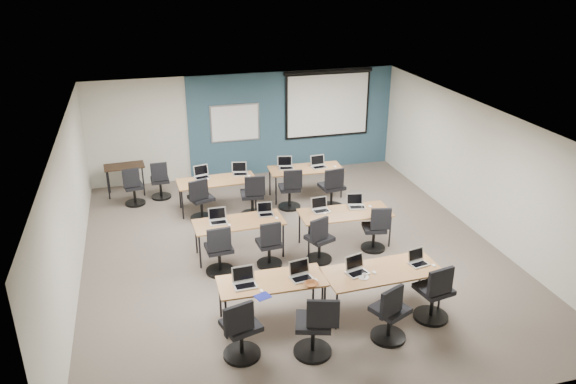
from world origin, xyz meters
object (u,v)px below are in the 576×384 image
object	(u,v)px
task_chair_8	(201,203)
laptop_10	(286,165)
task_chair_2	(390,317)
training_table_mid_left	(239,224)
task_chair_5	(270,248)
task_chair_11	(332,192)
task_chair_6	(319,243)
task_chair_1	(315,330)
task_chair_9	(253,199)
training_table_back_right	(306,170)
task_chair_3	(434,297)
training_table_back_left	(217,182)
laptop_4	(218,219)
training_table_mid_right	(345,214)
laptop_6	(320,208)
task_chair_10	(290,192)
spare_chair_a	(160,183)
task_chair_7	(376,232)
laptop_1	(301,274)
laptop_8	(202,175)
training_table_front_right	(382,272)
laptop_3	(418,260)
spare_chair_b	(134,190)
laptop_9	(240,171)
whiteboard	(235,123)
utility_table	(124,169)
laptop_0	(244,281)
task_chair_4	(219,254)
task_chair_0	(241,334)
laptop_7	(356,204)
projector_screen	(328,100)
laptop_5	(266,212)
training_table_front_left	(272,283)
laptop_11	(319,164)

from	to	relation	value
task_chair_8	laptop_10	size ratio (longest dim) A/B	2.85
task_chair_2	task_chair_8	world-z (taller)	task_chair_2
training_table_mid_left	task_chair_5	bearing A→B (deg)	-53.02
task_chair_2	task_chair_11	size ratio (longest dim) A/B	0.98
task_chair_2	task_chair_6	world-z (taller)	task_chair_2
task_chair_1	task_chair_6	size ratio (longest dim) A/B	1.07
task_chair_11	task_chair_9	bearing A→B (deg)	170.60
training_table_back_right	task_chair_3	bearing A→B (deg)	-81.61
training_table_back_left	laptop_4	distance (m)	2.17
training_table_mid_right	laptop_6	bearing A→B (deg)	157.48
task_chair_10	spare_chair_a	bearing A→B (deg)	159.97
laptop_4	task_chair_7	bearing A→B (deg)	-10.81
laptop_1	task_chair_5	bearing A→B (deg)	84.32
laptop_8	task_chair_1	bearing A→B (deg)	-95.49
training_table_front_right	laptop_3	xyz separation A→B (m)	(0.66, 0.05, 0.10)
laptop_4	spare_chair_b	size ratio (longest dim) A/B	0.36
training_table_mid_left	laptop_3	xyz separation A→B (m)	(2.57, -2.34, 0.11)
laptop_9	task_chair_2	bearing A→B (deg)	-66.48
spare_chair_a	laptop_4	bearing A→B (deg)	-75.22
laptop_9	laptop_10	xyz separation A→B (m)	(1.13, 0.10, 0.00)
whiteboard	laptop_9	size ratio (longest dim) A/B	3.71
spare_chair_b	training_table_back_left	bearing A→B (deg)	-31.61
laptop_6	utility_table	distance (m)	5.26
task_chair_1	laptop_3	bearing A→B (deg)	40.64
laptop_0	training_table_back_right	bearing A→B (deg)	60.06
task_chair_4	laptop_10	world-z (taller)	task_chair_4
task_chair_1	utility_table	size ratio (longest dim) A/B	1.11
training_table_mid_left	task_chair_4	size ratio (longest dim) A/B	1.71
task_chair_0	laptop_10	distance (m)	6.02
laptop_0	spare_chair_b	xyz separation A→B (m)	(-1.61, 5.22, -0.40)
task_chair_3	task_chair_5	distance (m)	3.16
laptop_6	task_chair_3	bearing A→B (deg)	-76.66
laptop_4	training_table_back_right	bearing A→B (deg)	44.02
laptop_7	task_chair_9	size ratio (longest dim) A/B	0.33
projector_screen	training_table_mid_left	world-z (taller)	projector_screen
projector_screen	laptop_5	size ratio (longest dim) A/B	8.07
task_chair_0	laptop_10	bearing A→B (deg)	52.69
task_chair_1	task_chair_3	xyz separation A→B (m)	(2.09, 0.32, -0.00)
task_chair_9	training_table_mid_left	bearing A→B (deg)	-104.37
laptop_7	laptop_9	bearing A→B (deg)	139.68
task_chair_0	laptop_10	world-z (taller)	task_chair_0
task_chair_9	laptop_0	bearing A→B (deg)	-97.49
training_table_back_left	task_chair_8	world-z (taller)	task_chair_8
laptop_8	training_table_front_left	bearing A→B (deg)	-98.34
laptop_11	laptop_0	bearing A→B (deg)	-125.25
training_table_back_right	laptop_4	world-z (taller)	laptop_4
training_table_front_left	task_chair_3	xyz separation A→B (m)	(2.49, -0.69, -0.25)
task_chair_0	task_chair_2	xyz separation A→B (m)	(2.24, -0.19, -0.01)
training_table_front_right	task_chair_1	bearing A→B (deg)	-151.36
laptop_3	spare_chair_b	world-z (taller)	laptop_3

